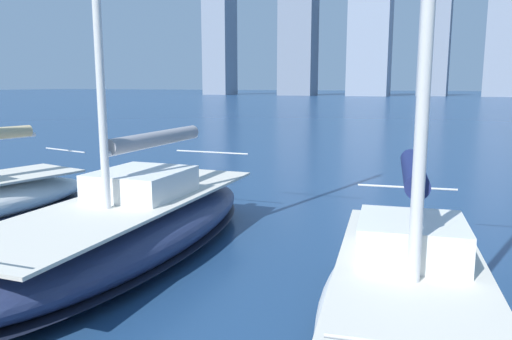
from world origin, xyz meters
TOP-DOWN VIEW (x-y plane):
  - city_skyline at (-7.03, -160.10)m, footprint 176.55×22.95m
  - sailboat_navy at (-2.74, -6.22)m, footprint 3.56×7.09m
  - sailboat_grey at (3.09, -7.53)m, footprint 3.64×9.34m

SIDE VIEW (x-z plane):
  - sailboat_grey at x=3.09m, z-range -5.68..7.09m
  - sailboat_navy at x=-2.74m, z-range -5.42..6.84m
  - city_skyline at x=-7.03m, z-range -3.96..50.47m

